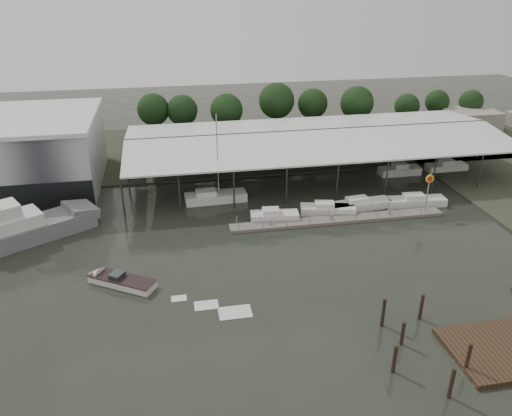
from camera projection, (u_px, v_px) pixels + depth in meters
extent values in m
plane|color=#232820|center=(233.00, 274.00, 52.69)|extent=(200.00, 200.00, 0.00)
cube|color=#333729|center=(200.00, 149.00, 90.02)|extent=(140.00, 30.00, 0.30)
cube|color=#A7ADB2|center=(13.00, 154.00, 72.62)|extent=(24.00, 20.00, 10.00)
cube|color=white|center=(6.00, 119.00, 70.41)|extent=(24.50, 20.50, 0.60)
cube|color=#2E3133|center=(315.00, 130.00, 77.54)|extent=(58.00, 0.40, 0.30)
cylinder|color=#2E3133|center=(123.00, 197.00, 64.22)|extent=(0.24, 0.24, 5.50)
cylinder|color=#2E3133|center=(130.00, 143.00, 84.68)|extent=(0.24, 0.24, 5.50)
cylinder|color=#2E3133|center=(444.00, 126.00, 94.28)|extent=(0.24, 0.24, 5.50)
cube|color=slate|center=(338.00, 220.00, 63.98)|extent=(28.00, 2.00, 0.40)
cylinder|color=#939598|center=(239.00, 227.00, 60.78)|extent=(0.10, 0.10, 1.20)
cylinder|color=#939598|center=(429.00, 205.00, 66.68)|extent=(0.10, 0.10, 1.20)
cube|color=#939598|center=(331.00, 217.00, 63.61)|extent=(0.30, 0.30, 0.70)
cylinder|color=#939598|center=(427.00, 196.00, 64.99)|extent=(0.16, 0.16, 5.00)
cylinder|color=yellow|center=(430.00, 179.00, 63.93)|extent=(1.10, 0.12, 1.10)
cylinder|color=red|center=(430.00, 179.00, 63.87)|extent=(0.70, 0.05, 0.70)
cube|color=gray|center=(470.00, 120.00, 100.98)|extent=(10.00, 8.00, 4.00)
cube|color=slate|center=(14.00, 237.00, 58.35)|extent=(18.34, 13.31, 2.40)
cube|color=slate|center=(80.00, 210.00, 62.79)|extent=(5.22, 5.50, 1.87)
cube|color=silver|center=(1.00, 226.00, 56.92)|extent=(9.44, 7.65, 1.80)
cube|color=silver|center=(216.00, 198.00, 69.48)|extent=(8.56, 2.97, 1.40)
cube|color=silver|center=(206.00, 193.00, 68.83)|extent=(2.78, 1.91, 0.80)
cylinder|color=#939598|center=(217.00, 156.00, 66.97)|extent=(0.16, 0.16, 11.41)
cylinder|color=#939598|center=(208.00, 189.00, 68.66)|extent=(3.50, 0.27, 0.12)
cube|color=silver|center=(122.00, 282.00, 50.81)|extent=(7.07, 5.47, 0.90)
cone|color=silver|center=(94.00, 275.00, 51.97)|extent=(2.42, 2.54, 2.00)
cube|color=black|center=(122.00, 278.00, 50.64)|extent=(7.11, 5.52, 0.12)
cube|color=#2E3133|center=(117.00, 275.00, 50.73)|extent=(1.76, 1.82, 0.50)
cube|color=silver|center=(179.00, 298.00, 48.77)|extent=(2.30, 1.50, 0.04)
cube|color=silver|center=(206.00, 305.00, 47.77)|extent=(3.10, 2.00, 0.04)
cube|color=silver|center=(235.00, 312.00, 46.77)|extent=(3.90, 2.50, 0.04)
cube|color=silver|center=(275.00, 217.00, 64.12)|extent=(6.34, 2.82, 1.10)
cube|color=silver|center=(271.00, 211.00, 63.70)|extent=(2.30, 1.82, 0.70)
cube|color=silver|center=(328.00, 210.00, 65.95)|extent=(7.46, 3.67, 1.10)
cube|color=silver|center=(324.00, 205.00, 65.53)|extent=(2.79, 2.10, 0.70)
cube|color=silver|center=(360.00, 205.00, 67.32)|extent=(8.55, 3.01, 1.10)
cube|color=silver|center=(357.00, 200.00, 66.89)|extent=(3.07, 1.88, 0.70)
cube|color=silver|center=(416.00, 202.00, 68.34)|extent=(8.09, 2.88, 1.10)
cube|color=silver|center=(414.00, 197.00, 67.91)|extent=(2.90, 1.84, 0.70)
cylinder|color=black|center=(402.00, 336.00, 42.41)|extent=(0.32, 0.32, 2.89)
cylinder|color=black|center=(467.00, 361.00, 39.40)|extent=(0.32, 0.32, 3.35)
cylinder|color=black|center=(394.00, 362.00, 39.40)|extent=(0.32, 0.32, 3.19)
cylinder|color=black|center=(383.00, 315.00, 44.54)|extent=(0.32, 0.32, 3.50)
cylinder|color=black|center=(421.00, 310.00, 45.50)|extent=(0.32, 0.32, 3.25)
cylinder|color=black|center=(451.00, 386.00, 36.97)|extent=(0.32, 0.32, 3.35)
cylinder|color=black|center=(155.00, 129.00, 94.31)|extent=(0.50, 0.50, 4.25)
sphere|color=#1D3817|center=(153.00, 109.00, 92.68)|extent=(5.95, 5.95, 5.95)
cylinder|color=black|center=(183.00, 129.00, 94.59)|extent=(0.50, 0.50, 4.10)
sphere|color=#1D3817|center=(182.00, 110.00, 93.02)|extent=(5.74, 5.74, 5.74)
cylinder|color=black|center=(227.00, 130.00, 93.59)|extent=(0.50, 0.50, 4.31)
sphere|color=#1D3817|center=(227.00, 110.00, 91.94)|extent=(6.04, 6.04, 6.04)
cylinder|color=black|center=(276.00, 123.00, 97.21)|extent=(0.50, 0.50, 4.87)
sphere|color=#1D3817|center=(277.00, 101.00, 95.34)|extent=(6.82, 6.82, 6.82)
cylinder|color=black|center=(312.00, 122.00, 98.97)|extent=(0.50, 0.50, 4.17)
sphere|color=#1D3817|center=(313.00, 104.00, 97.38)|extent=(5.84, 5.84, 5.84)
cylinder|color=black|center=(355.00, 124.00, 97.37)|extent=(0.50, 0.50, 4.56)
sphere|color=#1D3817|center=(357.00, 103.00, 95.62)|extent=(6.38, 6.38, 6.38)
cylinder|color=black|center=(405.00, 122.00, 100.70)|extent=(0.50, 0.50, 3.52)
sphere|color=#1D3817|center=(407.00, 106.00, 99.35)|extent=(4.93, 4.93, 4.93)
cylinder|color=black|center=(435.00, 117.00, 104.37)|extent=(0.50, 0.50, 3.48)
sphere|color=#1D3817|center=(437.00, 102.00, 103.04)|extent=(4.87, 4.87, 4.87)
cylinder|color=black|center=(468.00, 117.00, 104.35)|extent=(0.50, 0.50, 3.47)
sphere|color=#1D3817|center=(471.00, 102.00, 103.03)|extent=(4.85, 4.85, 4.85)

